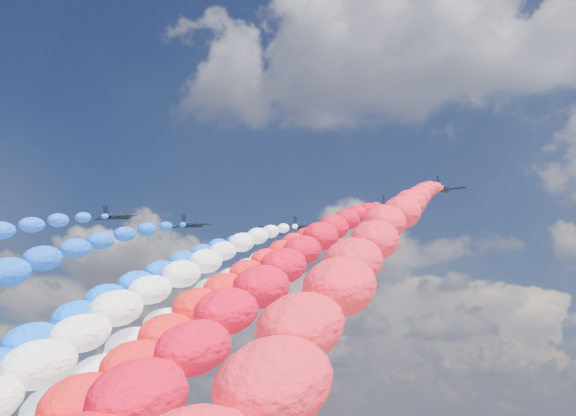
% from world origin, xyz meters
% --- Properties ---
extents(jet_0, '(9.21, 12.30, 5.49)m').
position_xyz_m(jet_0, '(-33.72, -7.69, 95.25)').
color(jet_0, black).
extents(jet_1, '(9.03, 12.18, 5.49)m').
position_xyz_m(jet_1, '(-21.54, 3.12, 95.25)').
color(jet_1, black).
extents(trail_1, '(5.89, 104.31, 49.64)m').
position_xyz_m(trail_1, '(-21.54, -50.86, 72.10)').
color(trail_1, blue).
extents(jet_2, '(8.91, 12.09, 5.49)m').
position_xyz_m(jet_2, '(-9.18, 16.55, 95.25)').
color(jet_2, black).
extents(trail_2, '(5.89, 104.31, 49.64)m').
position_xyz_m(trail_2, '(-9.18, -37.44, 72.10)').
color(trail_2, '#0B5CFF').
extents(jet_3, '(8.80, 12.01, 5.49)m').
position_xyz_m(jet_3, '(0.55, 11.80, 95.25)').
color(jet_3, black).
extents(trail_3, '(5.89, 104.31, 49.64)m').
position_xyz_m(trail_3, '(0.55, -42.19, 72.10)').
color(trail_3, white).
extents(jet_4, '(9.01, 12.16, 5.49)m').
position_xyz_m(jet_4, '(-0.57, 25.02, 95.25)').
color(jet_4, black).
extents(trail_4, '(5.89, 104.31, 49.64)m').
position_xyz_m(trail_4, '(-0.57, -28.97, 72.10)').
color(trail_4, white).
extents(jet_5, '(9.40, 12.43, 5.49)m').
position_xyz_m(jet_5, '(9.34, 14.32, 95.25)').
color(jet_5, black).
extents(trail_5, '(5.89, 104.31, 49.64)m').
position_xyz_m(trail_5, '(9.34, -39.67, 72.10)').
color(trail_5, red).
extents(jet_6, '(8.84, 12.04, 5.49)m').
position_xyz_m(jet_6, '(21.29, 3.41, 95.25)').
color(jet_6, black).
extents(trail_6, '(5.89, 104.31, 49.64)m').
position_xyz_m(trail_6, '(21.29, -50.58, 72.10)').
color(trail_6, red).
extents(jet_7, '(9.37, 12.41, 5.49)m').
position_xyz_m(jet_7, '(33.23, -4.93, 95.25)').
color(jet_7, black).
extents(trail_7, '(5.89, 104.31, 49.64)m').
position_xyz_m(trail_7, '(33.23, -58.92, 72.10)').
color(trail_7, red).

